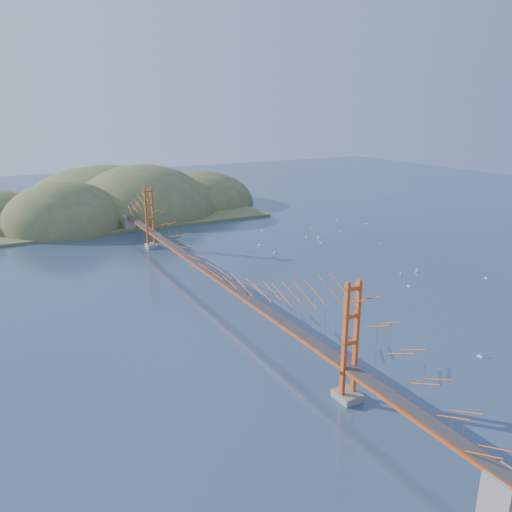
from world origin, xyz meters
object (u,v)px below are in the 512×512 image
bridge (213,249)px  sailboat_1 (321,242)px  sailboat_0 (409,286)px  sailboat_2 (358,282)px

bridge → sailboat_1: size_ratio=133.93×
sailboat_0 → sailboat_1: sailboat_0 is taller
bridge → sailboat_2: bridge is taller
sailboat_1 → sailboat_2: bearing=-112.1°
bridge → sailboat_1: bearing=28.3°
bridge → sailboat_2: size_ratio=135.61×
bridge → sailboat_1: 35.59m
sailboat_0 → bridge: bearing=159.0°
sailboat_2 → sailboat_0: sailboat_0 is taller
bridge → sailboat_1: bridge is taller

